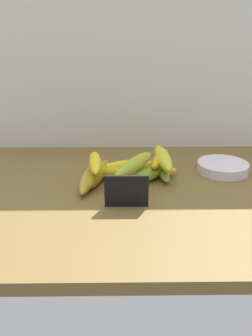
{
  "coord_description": "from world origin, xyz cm",
  "views": [
    {
      "loc": [
        -1.16,
        -88.76,
        45.42
      ],
      "look_at": [
        0.06,
        4.25,
        8.0
      ],
      "focal_mm": 37.83,
      "sensor_mm": 36.0,
      "label": 1
    }
  ],
  "objects_px": {
    "banana_5": "(145,168)",
    "banana_1": "(122,166)",
    "banana_0": "(161,169)",
    "banana_9": "(95,163)",
    "banana_6": "(136,178)",
    "banana_8": "(163,158)",
    "chalkboard_sign": "(125,192)",
    "banana_7": "(149,172)",
    "banana_10": "(160,159)",
    "banana_11": "(134,165)",
    "banana_4": "(98,174)",
    "banana_2": "(120,174)",
    "banana_3": "(88,178)",
    "fruit_bowl": "(223,167)"
  },
  "relations": [
    {
      "from": "fruit_bowl",
      "to": "banana_11",
      "type": "height_order",
      "value": "banana_11"
    },
    {
      "from": "banana_9",
      "to": "banana_10",
      "type": "distance_m",
      "value": 0.2
    },
    {
      "from": "banana_2",
      "to": "banana_8",
      "type": "xyz_separation_m",
      "value": [
        0.13,
        0.04,
        0.03
      ]
    },
    {
      "from": "banana_1",
      "to": "banana_4",
      "type": "xyz_separation_m",
      "value": [
        -0.07,
        -0.07,
        0.0
      ]
    },
    {
      "from": "banana_2",
      "to": "banana_7",
      "type": "relative_size",
      "value": 1.04
    },
    {
      "from": "banana_5",
      "to": "banana_10",
      "type": "bearing_deg",
      "value": -11.5
    },
    {
      "from": "banana_2",
      "to": "banana_9",
      "type": "distance_m",
      "value": 0.08
    },
    {
      "from": "banana_1",
      "to": "banana_11",
      "type": "bearing_deg",
      "value": -72.8
    },
    {
      "from": "banana_5",
      "to": "banana_11",
      "type": "relative_size",
      "value": 0.99
    },
    {
      "from": "chalkboard_sign",
      "to": "banana_1",
      "type": "height_order",
      "value": "chalkboard_sign"
    },
    {
      "from": "fruit_bowl",
      "to": "banana_4",
      "type": "bearing_deg",
      "value": -171.16
    },
    {
      "from": "banana_9",
      "to": "banana_10",
      "type": "xyz_separation_m",
      "value": [
        0.19,
        0.05,
        -0.01
      ]
    },
    {
      "from": "banana_5",
      "to": "banana_6",
      "type": "bearing_deg",
      "value": -109.72
    },
    {
      "from": "chalkboard_sign",
      "to": "banana_7",
      "type": "bearing_deg",
      "value": 67.62
    },
    {
      "from": "banana_10",
      "to": "banana_11",
      "type": "bearing_deg",
      "value": -135.25
    },
    {
      "from": "banana_0",
      "to": "banana_9",
      "type": "distance_m",
      "value": 0.21
    },
    {
      "from": "banana_4",
      "to": "banana_7",
      "type": "height_order",
      "value": "banana_4"
    },
    {
      "from": "fruit_bowl",
      "to": "banana_7",
      "type": "xyz_separation_m",
      "value": [
        -0.23,
        -0.04,
        0.0
      ]
    },
    {
      "from": "banana_1",
      "to": "banana_2",
      "type": "bearing_deg",
      "value": -96.34
    },
    {
      "from": "banana_7",
      "to": "fruit_bowl",
      "type": "bearing_deg",
      "value": 10.25
    },
    {
      "from": "chalkboard_sign",
      "to": "banana_5",
      "type": "relative_size",
      "value": 0.54
    },
    {
      "from": "banana_7",
      "to": "banana_9",
      "type": "bearing_deg",
      "value": -170.19
    },
    {
      "from": "banana_5",
      "to": "banana_9",
      "type": "height_order",
      "value": "banana_9"
    },
    {
      "from": "banana_0",
      "to": "banana_9",
      "type": "bearing_deg",
      "value": -165.66
    },
    {
      "from": "banana_3",
      "to": "banana_4",
      "type": "bearing_deg",
      "value": 49.71
    },
    {
      "from": "chalkboard_sign",
      "to": "banana_8",
      "type": "height_order",
      "value": "chalkboard_sign"
    },
    {
      "from": "banana_6",
      "to": "banana_5",
      "type": "bearing_deg",
      "value": 70.28
    },
    {
      "from": "banana_5",
      "to": "chalkboard_sign",
      "type": "bearing_deg",
      "value": -106.55
    },
    {
      "from": "banana_1",
      "to": "banana_9",
      "type": "xyz_separation_m",
      "value": [
        -0.08,
        -0.08,
        0.04
      ]
    },
    {
      "from": "chalkboard_sign",
      "to": "banana_7",
      "type": "relative_size",
      "value": 0.65
    },
    {
      "from": "chalkboard_sign",
      "to": "banana_0",
      "type": "distance_m",
      "value": 0.24
    },
    {
      "from": "fruit_bowl",
      "to": "banana_6",
      "type": "bearing_deg",
      "value": -160.73
    },
    {
      "from": "banana_6",
      "to": "banana_8",
      "type": "height_order",
      "value": "banana_8"
    },
    {
      "from": "banana_2",
      "to": "banana_6",
      "type": "xyz_separation_m",
      "value": [
        0.04,
        -0.04,
        0.0
      ]
    },
    {
      "from": "banana_0",
      "to": "banana_3",
      "type": "distance_m",
      "value": 0.23
    },
    {
      "from": "banana_10",
      "to": "fruit_bowl",
      "type": "bearing_deg",
      "value": 5.13
    },
    {
      "from": "banana_4",
      "to": "banana_6",
      "type": "relative_size",
      "value": 1.05
    },
    {
      "from": "banana_4",
      "to": "banana_8",
      "type": "distance_m",
      "value": 0.2
    },
    {
      "from": "banana_2",
      "to": "banana_5",
      "type": "height_order",
      "value": "banana_2"
    },
    {
      "from": "banana_4",
      "to": "banana_6",
      "type": "height_order",
      "value": "banana_6"
    },
    {
      "from": "banana_6",
      "to": "banana_10",
      "type": "relative_size",
      "value": 1.21
    },
    {
      "from": "banana_0",
      "to": "banana_6",
      "type": "relative_size",
      "value": 0.98
    },
    {
      "from": "banana_5",
      "to": "banana_1",
      "type": "bearing_deg",
      "value": 168.4
    },
    {
      "from": "chalkboard_sign",
      "to": "banana_11",
      "type": "bearing_deg",
      "value": 77.73
    },
    {
      "from": "banana_3",
      "to": "banana_9",
      "type": "height_order",
      "value": "banana_9"
    },
    {
      "from": "banana_3",
      "to": "banana_8",
      "type": "relative_size",
      "value": 1.01
    },
    {
      "from": "banana_7",
      "to": "banana_9",
      "type": "xyz_separation_m",
      "value": [
        -0.16,
        -0.03,
        0.04
      ]
    },
    {
      "from": "fruit_bowl",
      "to": "banana_9",
      "type": "xyz_separation_m",
      "value": [
        -0.39,
        -0.07,
        0.04
      ]
    },
    {
      "from": "banana_1",
      "to": "banana_10",
      "type": "height_order",
      "value": "banana_10"
    },
    {
      "from": "banana_3",
      "to": "fruit_bowl",
      "type": "bearing_deg",
      "value": 12.43
    }
  ]
}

